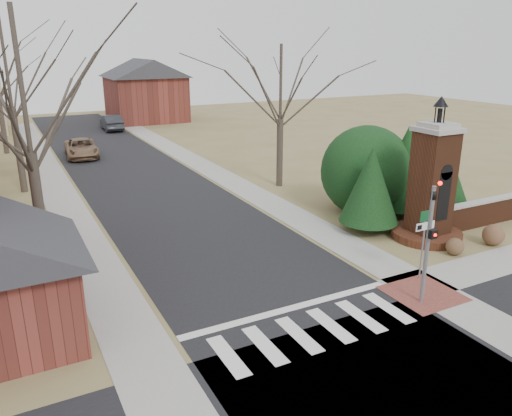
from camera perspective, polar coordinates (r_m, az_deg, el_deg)
ground at (r=15.70m, az=8.44°, el=-15.02°), size 120.00×120.00×0.00m
main_street at (r=34.52m, az=-13.32°, el=3.36°), size 8.00×70.00×0.01m
cross_street at (r=13.88m, az=16.15°, el=-20.65°), size 120.00×8.00×0.01m
crosswalk_zone at (r=16.24m, az=6.75°, el=-13.67°), size 8.00×2.20×0.02m
stop_bar at (r=17.32m, az=3.92°, el=-11.40°), size 8.00×0.35×0.02m
sidewalk_right_main at (r=36.08m, az=-5.31°, el=4.42°), size 2.00×60.00×0.02m
sidewalk_left at (r=33.70m, az=-21.88°, el=2.18°), size 2.00×60.00×0.02m
curb_apron at (r=19.18m, az=18.54°, el=-9.27°), size 2.40×2.40×0.02m
traffic_signal_pole at (r=17.56m, az=19.21°, el=-2.72°), size 0.28×0.41×4.50m
sign_post at (r=19.57m, az=18.69°, el=-2.52°), size 0.90×0.07×2.75m
brick_gate_monument at (r=23.84m, az=19.36°, el=1.61°), size 3.20×3.20×6.47m
brick_garden_wall at (r=27.62m, az=25.49°, el=-0.23°), size 7.50×0.50×1.30m
house_distant_right at (r=60.82m, az=-12.55°, el=13.15°), size 8.80×8.80×7.30m
evergreen_near at (r=23.98m, az=12.97°, el=2.61°), size 2.80×2.80×4.10m
evergreen_mid at (r=26.94m, az=16.77°, el=4.65°), size 3.40×3.40×4.70m
evergreen_far at (r=27.86m, az=21.03°, el=3.15°), size 2.40×2.40×3.30m
evergreen_mass at (r=26.93m, az=12.51°, el=4.55°), size 4.80×4.80×4.80m
bare_tree_0 at (r=19.53m, az=-25.45°, el=14.00°), size 8.05×8.05×11.15m
bare_tree_1 at (r=32.50m, az=-26.84°, el=15.42°), size 8.40×8.40×11.64m
bare_tree_3 at (r=30.73m, az=2.86°, el=14.70°), size 7.00×7.00×9.70m
pickup_truck at (r=42.22m, az=-19.33°, el=6.47°), size 2.75×5.31×1.43m
distant_car at (r=54.96m, az=-16.19°, el=9.38°), size 1.87×4.97×1.62m
dry_shrub_left at (r=22.88m, az=21.78°, el=-4.12°), size 0.75×0.75×0.75m
dry_shrub_right at (r=24.64m, az=25.50°, el=-2.79°), size 0.95×0.95×0.95m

